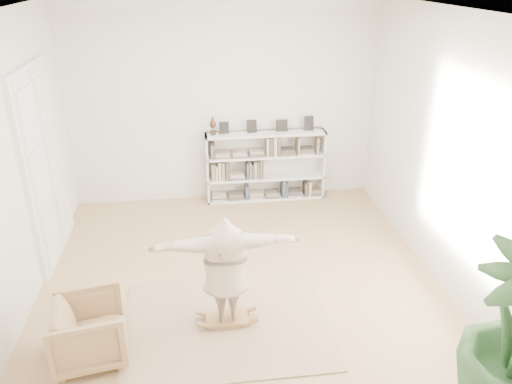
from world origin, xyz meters
TOP-DOWN VIEW (x-y plane):
  - floor at (0.00, 0.00)m, footprint 6.00×6.00m
  - room_shell at (0.00, 2.94)m, footprint 6.00×6.00m
  - doors at (-2.70, 1.30)m, footprint 0.09×1.78m
  - bookshelf at (0.74, 2.82)m, footprint 2.20×0.35m
  - armchair at (-1.81, -1.14)m, footprint 0.92×0.91m
  - rug at (-0.26, -0.76)m, footprint 2.51×2.01m
  - rocker_board at (-0.26, -0.76)m, footprint 0.52×0.31m
  - person at (-0.26, -0.76)m, footprint 1.72×0.47m

SIDE VIEW (x-z plane):
  - floor at x=0.00m, z-range 0.00..0.00m
  - rug at x=-0.26m, z-range 0.00..0.02m
  - rocker_board at x=-0.26m, z-range 0.01..0.12m
  - armchair at x=-1.81m, z-range 0.00..0.73m
  - bookshelf at x=0.74m, z-range -0.18..1.46m
  - person at x=-0.26m, z-range 0.13..1.53m
  - doors at x=-2.70m, z-range -0.06..2.86m
  - room_shell at x=0.00m, z-range 0.51..6.51m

